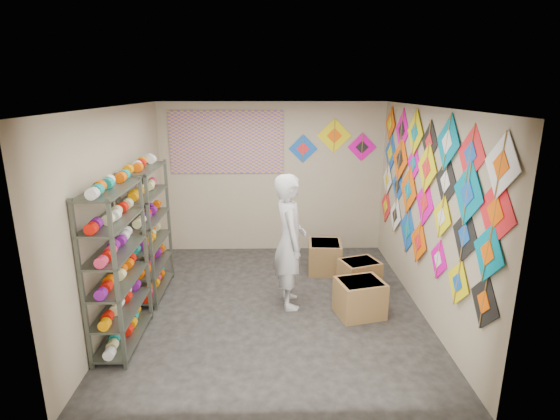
{
  "coord_description": "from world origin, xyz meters",
  "views": [
    {
      "loc": [
        -0.03,
        -5.49,
        2.92
      ],
      "look_at": [
        0.1,
        0.3,
        1.3
      ],
      "focal_mm": 28.0,
      "sensor_mm": 36.0,
      "label": 1
    }
  ],
  "objects_px": {
    "shelf_rack_back": "(148,232)",
    "carton_c": "(325,257)",
    "carton_a": "(360,298)",
    "shelf_rack_front": "(117,268)",
    "shopkeeper": "(290,241)",
    "carton_b": "(359,275)"
  },
  "relations": [
    {
      "from": "shelf_rack_back",
      "to": "shelf_rack_front",
      "type": "bearing_deg",
      "value": -90.0
    },
    {
      "from": "carton_a",
      "to": "shelf_rack_front",
      "type": "bearing_deg",
      "value": 177.28
    },
    {
      "from": "shopkeeper",
      "to": "carton_b",
      "type": "height_order",
      "value": "shopkeeper"
    },
    {
      "from": "shelf_rack_front",
      "to": "shopkeeper",
      "type": "bearing_deg",
      "value": 24.39
    },
    {
      "from": "carton_c",
      "to": "shelf_rack_front",
      "type": "bearing_deg",
      "value": -138.06
    },
    {
      "from": "shelf_rack_front",
      "to": "shelf_rack_back",
      "type": "relative_size",
      "value": 1.0
    },
    {
      "from": "shelf_rack_front",
      "to": "carton_a",
      "type": "bearing_deg",
      "value": 11.18
    },
    {
      "from": "shopkeeper",
      "to": "carton_a",
      "type": "relative_size",
      "value": 3.16
    },
    {
      "from": "shelf_rack_front",
      "to": "shelf_rack_back",
      "type": "xyz_separation_m",
      "value": [
        0.0,
        1.3,
        0.0
      ]
    },
    {
      "from": "shopkeeper",
      "to": "carton_c",
      "type": "xyz_separation_m",
      "value": [
        0.63,
        1.11,
        -0.68
      ]
    },
    {
      "from": "shopkeeper",
      "to": "carton_b",
      "type": "relative_size",
      "value": 3.44
    },
    {
      "from": "carton_c",
      "to": "carton_a",
      "type": "bearing_deg",
      "value": -74.23
    },
    {
      "from": "shelf_rack_front",
      "to": "shopkeeper",
      "type": "distance_m",
      "value": 2.2
    },
    {
      "from": "shelf_rack_back",
      "to": "carton_a",
      "type": "xyz_separation_m",
      "value": [
        2.92,
        -0.72,
        -0.71
      ]
    },
    {
      "from": "carton_a",
      "to": "carton_c",
      "type": "bearing_deg",
      "value": 87.47
    },
    {
      "from": "carton_c",
      "to": "carton_b",
      "type": "bearing_deg",
      "value": -51.38
    },
    {
      "from": "shelf_rack_front",
      "to": "carton_b",
      "type": "bearing_deg",
      "value": 24.01
    },
    {
      "from": "carton_a",
      "to": "carton_c",
      "type": "xyz_separation_m",
      "value": [
        -0.29,
        1.45,
        0.01
      ]
    },
    {
      "from": "shelf_rack_back",
      "to": "carton_c",
      "type": "relative_size",
      "value": 3.3
    },
    {
      "from": "carton_b",
      "to": "carton_c",
      "type": "height_order",
      "value": "carton_c"
    },
    {
      "from": "shopkeeper",
      "to": "carton_c",
      "type": "relative_size",
      "value": 3.22
    },
    {
      "from": "shopkeeper",
      "to": "carton_a",
      "type": "distance_m",
      "value": 1.19
    }
  ]
}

